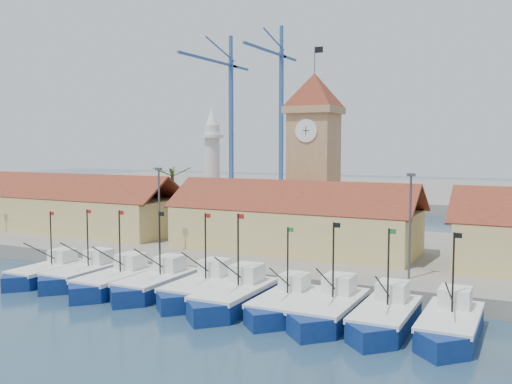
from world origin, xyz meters
The scene contains 21 objects.
ground centered at (0.00, 0.00, 0.00)m, with size 400.00×400.00×0.00m, color #1B3048.
quay centered at (0.00, 24.00, 0.75)m, with size 140.00×32.00×1.50m, color gray.
terminal centered at (0.00, 110.00, 1.00)m, with size 240.00×80.00×2.00m, color gray.
boat_0 centered at (-17.87, 1.83, 0.72)m, with size 3.37×9.22×6.98m.
boat_1 centered at (-14.12, 2.69, 0.75)m, with size 3.51×9.62×7.28m.
boat_2 centered at (-9.63, 1.86, 0.78)m, with size 3.63×9.94×7.52m.
boat_3 centered at (-5.83, 2.62, 0.78)m, with size 3.64×9.97×7.54m.
boat_4 centered at (-1.33, 2.90, 0.79)m, with size 3.67×10.06×7.61m.
boat_5 centered at (2.37, 1.80, 0.82)m, with size 3.81×10.44×7.90m.
boat_6 centered at (6.59, 2.10, 0.73)m, with size 3.39×9.28×7.02m.
boat_7 centered at (10.26, 2.00, 0.79)m, with size 3.69×10.12×7.66m.
boat_8 centered at (14.35, 1.95, 0.77)m, with size 3.60×9.87×7.47m.
boat_9 centered at (18.70, 2.15, 0.77)m, with size 3.60×9.86×7.46m.
hall_left centered at (-32.00, 20.00, 3.99)m, with size 31.20×10.13×7.61m.
hall_center centered at (0.00, 20.00, 3.99)m, with size 27.04×10.13×7.61m.
clock_tower centered at (0.00, 26.00, 11.96)m, with size 5.80×5.80×22.70m.
minaret centered at (-15.00, 28.00, 9.73)m, with size 3.00×3.00×16.30m.
palm_tree centered at (-20.00, 26.00, 6.25)m, with size 5.60×5.03×8.39m.
lamp_posts centered at (0.50, 12.00, 6.48)m, with size 80.70×0.25×9.03m.
crane_blue_far centered at (-52.96, 100.10, 24.74)m, with size 1.00×35.59×40.56m.
crane_blue_near centered at (-40.49, 106.68, 25.96)m, with size 1.00×32.25×43.23m.
Camera 1 is at (23.60, -36.82, 12.94)m, focal length 40.00 mm.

